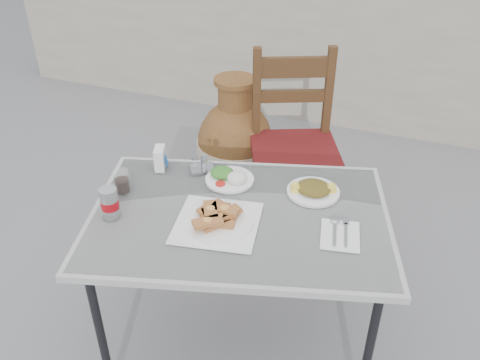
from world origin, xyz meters
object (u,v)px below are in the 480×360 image
at_px(napkin_holder, 160,158).
at_px(chair, 294,146).
at_px(salad_rice_plate, 229,177).
at_px(terracotta_urn, 235,147).
at_px(pide_plate, 217,217).
at_px(condiment_caddy, 202,165).
at_px(cola_glass, 122,183).
at_px(salad_chopped_plate, 313,189).
at_px(cafe_table, 239,224).
at_px(soda_can, 110,203).

xyz_separation_m(napkin_holder, chair, (0.42, 0.70, -0.22)).
relative_size(salad_rice_plate, terracotta_urn, 0.25).
bearing_deg(pide_plate, condiment_caddy, 123.43).
relative_size(cola_glass, condiment_caddy, 0.72).
relative_size(salad_chopped_plate, cola_glass, 2.32).
bearing_deg(salad_chopped_plate, salad_rice_plate, -173.91).
bearing_deg(terracotta_urn, salad_rice_plate, -70.05).
bearing_deg(cola_glass, cafe_table, 3.26).
relative_size(salad_chopped_plate, napkin_holder, 2.17).
bearing_deg(napkin_holder, cafe_table, -43.72).
distance_m(salad_rice_plate, soda_can, 0.52).
bearing_deg(chair, condiment_caddy, -134.31).
height_order(cafe_table, pide_plate, pide_plate).
distance_m(cafe_table, salad_chopped_plate, 0.34).
bearing_deg(pide_plate, salad_chopped_plate, 48.46).
bearing_deg(napkin_holder, terracotta_urn, 67.61).
relative_size(pide_plate, soda_can, 2.92).
bearing_deg(soda_can, salad_chopped_plate, 32.27).
bearing_deg(napkin_holder, salad_chopped_plate, -16.40).
height_order(salad_chopped_plate, chair, chair).
bearing_deg(chair, cola_glass, -141.44).
relative_size(condiment_caddy, chair, 0.13).
bearing_deg(soda_can, cola_glass, 107.57).
xyz_separation_m(condiment_caddy, chair, (0.24, 0.65, -0.20)).
height_order(salad_chopped_plate, cola_glass, cola_glass).
bearing_deg(salad_rice_plate, condiment_caddy, 166.76).
relative_size(soda_can, terracotta_urn, 0.15).
relative_size(cola_glass, terracotta_urn, 0.11).
xyz_separation_m(salad_chopped_plate, napkin_holder, (-0.68, -0.05, 0.03)).
distance_m(cafe_table, chair, 0.90).
xyz_separation_m(pide_plate, salad_rice_plate, (-0.07, 0.29, -0.01)).
height_order(cola_glass, terracotta_urn, terracotta_urn).
xyz_separation_m(soda_can, terracotta_urn, (0.03, 1.22, -0.39)).
bearing_deg(soda_can, pide_plate, 15.07).
relative_size(salad_rice_plate, soda_can, 1.67).
relative_size(cafe_table, chair, 1.29).
bearing_deg(salad_rice_plate, soda_can, -129.73).
bearing_deg(terracotta_urn, pide_plate, -71.70).
height_order(cafe_table, salad_rice_plate, salad_rice_plate).
bearing_deg(chair, salad_chopped_plate, -92.03).
bearing_deg(napkin_holder, cola_glass, -126.16).
relative_size(cafe_table, salad_chopped_plate, 6.13).
bearing_deg(pide_plate, chair, 88.18).
height_order(pide_plate, terracotta_urn, terracotta_urn).
bearing_deg(chair, terracotta_urn, 137.13).
distance_m(salad_chopped_plate, napkin_holder, 0.68).
relative_size(pide_plate, chair, 0.35).
relative_size(napkin_holder, condiment_caddy, 0.77).
bearing_deg(salad_chopped_plate, soda_can, -147.73).
relative_size(napkin_holder, chair, 0.10).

